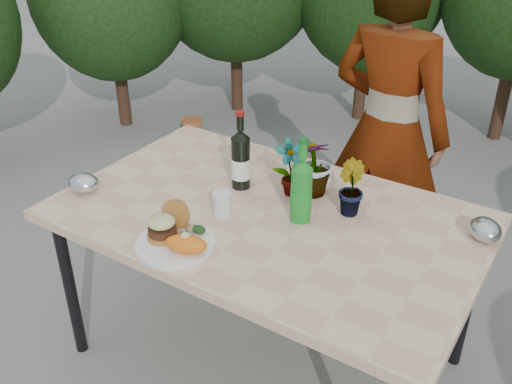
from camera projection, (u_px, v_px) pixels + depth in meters
The scene contains 18 objects.
ground at pixel (266, 354), 2.56m from camera, with size 80.00×80.00×0.00m, color slate.
patio_table at pixel (267, 225), 2.21m from camera, with size 1.60×1.00×0.75m.
shrub_hedge at pixel (422, 13), 3.31m from camera, with size 6.81×4.97×2.25m.
dinner_plate at pixel (175, 244), 1.99m from camera, with size 0.28×0.28×0.01m, color white.
burger_stack at pixel (166, 224), 2.00m from camera, with size 0.11×0.16×0.11m.
sweet_potato at pixel (186, 244), 1.92m from camera, with size 0.15×0.08×0.06m, color orange.
grilled_veg at pixel (195, 229), 2.04m from camera, with size 0.08×0.05×0.03m.
wine_bottle at pixel (241, 160), 2.30m from camera, with size 0.08×0.08×0.33m.
sparkling_water at pixel (301, 191), 2.08m from camera, with size 0.08×0.08×0.33m.
plastic_cup at pixel (222, 204), 2.15m from camera, with size 0.07×0.07×0.10m, color silver.
seedling_left at pixel (290, 168), 2.25m from camera, with size 0.13×0.09×0.24m, color #215E20.
seedling_mid at pixel (350, 188), 2.14m from camera, with size 0.12×0.09×0.21m, color #225B1F.
seedling_right at pixel (315, 168), 2.26m from camera, with size 0.13×0.13×0.24m, color #2C5F20.
blue_bowl at pixel (316, 178), 2.32m from camera, with size 0.13×0.13×0.11m, color silver.
foil_packet_left at pixel (83, 183), 2.31m from camera, with size 0.13×0.11×0.08m, color silver.
foil_packet_right at pixel (485, 230), 2.01m from camera, with size 0.13×0.11×0.08m, color #B0B3B7.
person at pixel (388, 132), 2.68m from camera, with size 0.60×0.39×1.64m, color #8F5C47.
terracotta_pot at pixel (192, 127), 4.60m from camera, with size 0.17×0.17×0.14m.
Camera 1 is at (0.97, -1.58, 1.90)m, focal length 40.00 mm.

